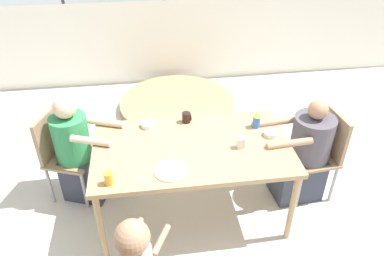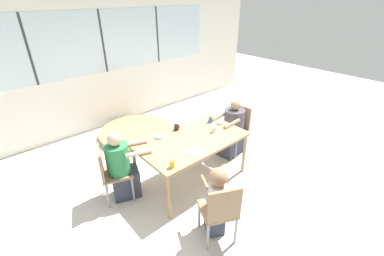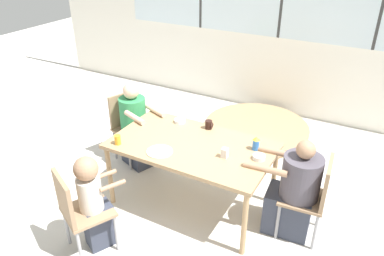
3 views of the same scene
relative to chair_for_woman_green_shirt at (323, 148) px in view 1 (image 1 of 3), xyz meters
The scene contains 14 objects.
ground_plane 1.32m from the chair_for_woman_green_shirt, behind, with size 16.00×16.00×0.00m, color beige.
dining_table 1.23m from the chair_for_woman_green_shirt, behind, with size 1.61×0.93×0.73m.
chair_for_woman_green_shirt is the anchor object (origin of this frame).
chair_for_man_blue_shirt 2.37m from the chair_for_woman_green_shirt, behind, with size 0.51×0.51×0.85m.
person_woman_green_shirt 0.19m from the chair_for_woman_green_shirt, behind, with size 0.70×0.42×1.02m.
person_man_blue_shirt 2.21m from the chair_for_woman_green_shirt, behind, with size 0.64×0.49×1.06m.
coffee_mug 1.26m from the chair_for_woman_green_shirt, 167.80° to the left, with size 0.08×0.07×0.09m.
sippy_cup 0.69m from the chair_for_woman_green_shirt, behind, with size 0.07×0.07×0.14m.
juice_glass 1.93m from the chair_for_woman_green_shirt, 165.95° to the right, with size 0.06×0.06×0.10m.
milk_carton_small 0.89m from the chair_for_woman_green_shirt, 168.03° to the right, with size 0.06×0.06×0.10m.
bowl_white_shallow 0.59m from the chair_for_woman_green_shirt, behind, with size 0.12×0.12×0.04m.
bowl_cereal 1.59m from the chair_for_woman_green_shirt, behind, with size 0.12×0.12×0.04m.
plate_tortillas 1.48m from the chair_for_woman_green_shirt, 164.50° to the right, with size 0.25×0.25×0.01m.
folded_table_stack 2.11m from the chair_for_woman_green_shirt, 123.83° to the left, with size 1.49×1.49×0.12m.
Camera 1 is at (-0.34, -2.41, 2.56)m, focal length 35.00 mm.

